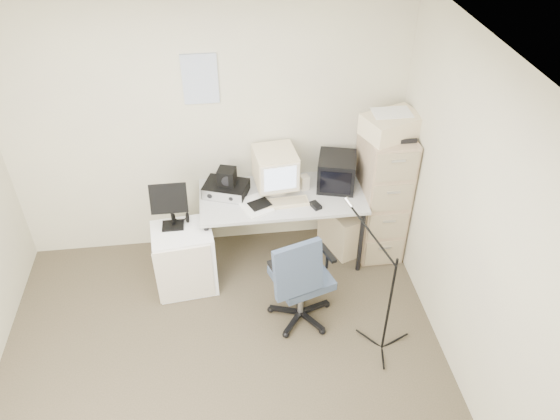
{
  "coord_description": "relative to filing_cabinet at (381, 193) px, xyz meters",
  "views": [
    {
      "loc": [
        0.11,
        -2.55,
        3.67
      ],
      "look_at": [
        0.55,
        0.95,
        0.95
      ],
      "focal_mm": 35.0,
      "sensor_mm": 36.0,
      "label": 1
    }
  ],
  "objects": [
    {
      "name": "headphones",
      "position": [
        -1.87,
        -0.2,
        0.04
      ],
      "size": [
        0.17,
        0.17,
        0.03
      ],
      "primitive_type": "torus",
      "rotation": [
        0.0,
        0.0,
        0.08
      ],
      "color": "black",
      "rests_on": "side_cart"
    },
    {
      "name": "pc_tower",
      "position": [
        -0.36,
        0.03,
        -0.42
      ],
      "size": [
        0.37,
        0.53,
        0.45
      ],
      "primitive_type": "cube",
      "rotation": [
        0.0,
        0.0,
        0.35
      ],
      "color": "beige",
      "rests_on": "floor"
    },
    {
      "name": "desk_speaker",
      "position": [
        -0.73,
        0.05,
        0.15
      ],
      "size": [
        0.09,
        0.09,
        0.14
      ],
      "primitive_type": "cube",
      "rotation": [
        0.0,
        0.0,
        0.3
      ],
      "color": "beige",
      "rests_on": "desk"
    },
    {
      "name": "desk",
      "position": [
        -0.95,
        -0.03,
        -0.29
      ],
      "size": [
        1.5,
        0.7,
        0.73
      ],
      "primitive_type": "cube",
      "color": "#AAAAA6",
      "rests_on": "floor"
    },
    {
      "name": "crt_monitor",
      "position": [
        -1.0,
        0.08,
        0.28
      ],
      "size": [
        0.4,
        0.42,
        0.4
      ],
      "primitive_type": "cube",
      "rotation": [
        0.0,
        0.0,
        0.11
      ],
      "color": "beige",
      "rests_on": "desk"
    },
    {
      "name": "mouse",
      "position": [
        -0.68,
        -0.24,
        0.1
      ],
      "size": [
        0.11,
        0.13,
        0.03
      ],
      "primitive_type": "cube",
      "rotation": [
        0.0,
        0.0,
        0.39
      ],
      "color": "black",
      "rests_on": "desk"
    },
    {
      "name": "music_stand",
      "position": [
        -1.94,
        -0.25,
        0.22
      ],
      "size": [
        0.34,
        0.22,
        0.46
      ],
      "primitive_type": "cube",
      "rotation": [
        0.0,
        0.0,
        -0.19
      ],
      "color": "black",
      "rests_on": "side_cart"
    },
    {
      "name": "filing_cabinet",
      "position": [
        0.0,
        0.0,
        0.0
      ],
      "size": [
        0.4,
        0.6,
        1.3
      ],
      "primitive_type": "cube",
      "color": "#998060",
      "rests_on": "floor"
    },
    {
      "name": "papers",
      "position": [
        -1.21,
        -0.17,
        0.09
      ],
      "size": [
        0.33,
        0.37,
        0.02
      ],
      "primitive_type": "cube",
      "rotation": [
        0.0,
        0.0,
        0.41
      ],
      "color": "white",
      "rests_on": "desk"
    },
    {
      "name": "ceiling",
      "position": [
        -1.58,
        -1.48,
        1.85
      ],
      "size": [
        3.6,
        3.6,
        0.01
      ],
      "primitive_type": "cube",
      "color": "white",
      "rests_on": "ground"
    },
    {
      "name": "crt_tv",
      "position": [
        -0.43,
        0.06,
        0.23
      ],
      "size": [
        0.42,
        0.43,
        0.31
      ],
      "primitive_type": "cube",
      "rotation": [
        0.0,
        0.0,
        -0.26
      ],
      "color": "black",
      "rests_on": "desk"
    },
    {
      "name": "printer",
      "position": [
        0.0,
        -0.04,
        0.74
      ],
      "size": [
        0.57,
        0.48,
        0.19
      ],
      "primitive_type": "cube",
      "rotation": [
        0.0,
        0.0,
        0.36
      ],
      "color": "beige",
      "rests_on": "filing_cabinet"
    },
    {
      "name": "wall_calendar",
      "position": [
        -1.6,
        0.31,
        1.1
      ],
      "size": [
        0.3,
        0.02,
        0.44
      ],
      "primitive_type": "cube",
      "color": "white",
      "rests_on": "wall_back"
    },
    {
      "name": "radio_speaker",
      "position": [
        -1.44,
        0.06,
        0.27
      ],
      "size": [
        0.19,
        0.18,
        0.15
      ],
      "primitive_type": "cube",
      "rotation": [
        0.0,
        0.0,
        -0.3
      ],
      "color": "black",
      "rests_on": "radio_receiver"
    },
    {
      "name": "wall_right",
      "position": [
        0.22,
        -1.48,
        0.6
      ],
      "size": [
        0.02,
        3.6,
        2.5
      ],
      "primitive_type": "cube",
      "color": "beige",
      "rests_on": "ground"
    },
    {
      "name": "floor",
      "position": [
        -1.58,
        -1.48,
        -0.66
      ],
      "size": [
        3.6,
        3.6,
        0.01
      ],
      "primitive_type": "cube",
      "color": "#393423",
      "rests_on": "ground"
    },
    {
      "name": "side_cart",
      "position": [
        -1.87,
        -0.33,
        -0.33
      ],
      "size": [
        0.56,
        0.47,
        0.64
      ],
      "primitive_type": "cube",
      "rotation": [
        0.0,
        0.0,
        0.11
      ],
      "color": "white",
      "rests_on": "floor"
    },
    {
      "name": "radio_receiver",
      "position": [
        -1.45,
        0.06,
        0.13
      ],
      "size": [
        0.46,
        0.39,
        0.11
      ],
      "primitive_type": "cube",
      "rotation": [
        0.0,
        0.0,
        -0.35
      ],
      "color": "black",
      "rests_on": "desk"
    },
    {
      "name": "mic_stand",
      "position": [
        -0.27,
        -1.26,
        -0.0
      ],
      "size": [
        0.03,
        0.03,
        1.3
      ],
      "primitive_type": "cylinder",
      "rotation": [
        0.0,
        0.0,
        2.16
      ],
      "color": "black",
      "rests_on": "floor"
    },
    {
      "name": "keyboard",
      "position": [
        -0.93,
        -0.16,
        0.09
      ],
      "size": [
        0.42,
        0.17,
        0.02
      ],
      "primitive_type": "cube",
      "rotation": [
        0.0,
        0.0,
        0.06
      ],
      "color": "beige",
      "rests_on": "desk"
    },
    {
      "name": "office_chair",
      "position": [
        -0.89,
        -0.85,
        -0.16
      ],
      "size": [
        0.71,
        0.71,
        0.98
      ],
      "primitive_type": "cube",
      "rotation": [
        0.0,
        0.0,
        0.31
      ],
      "color": "#333F54",
      "rests_on": "floor"
    },
    {
      "name": "wall_back",
      "position": [
        -1.58,
        0.32,
        0.6
      ],
      "size": [
        3.6,
        0.02,
        2.5
      ],
      "primitive_type": "cube",
      "color": "beige",
      "rests_on": "ground"
    }
  ]
}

